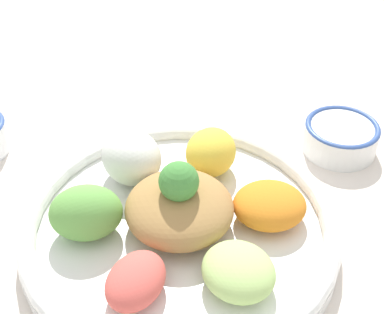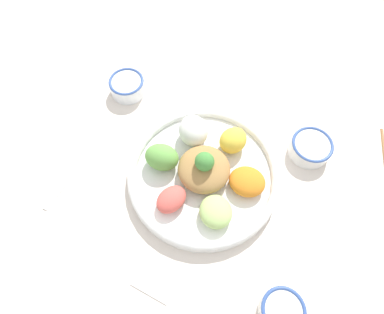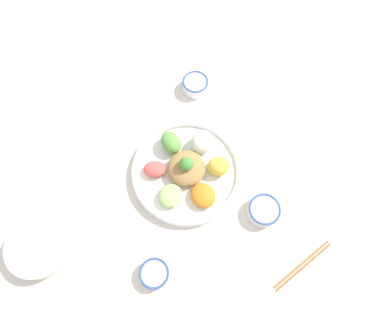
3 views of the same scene
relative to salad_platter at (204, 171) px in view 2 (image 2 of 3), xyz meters
The scene contains 7 objects.
ground_plane 0.03m from the salad_platter, 81.64° to the right, with size 2.40×2.40×0.00m, color silver.
salad_platter is the anchor object (origin of this frame).
sauce_bowl_red 0.32m from the salad_platter, 78.72° to the left, with size 0.09×0.09×0.04m.
rice_bowl_blue 0.26m from the salad_platter, 156.08° to the left, with size 0.10×0.10×0.04m.
sauce_bowl_dark 0.32m from the salad_platter, 89.35° to the right, with size 0.09×0.09×0.04m.
serving_spoon_main 0.32m from the salad_platter, 35.25° to the right, with size 0.12×0.07×0.01m.
serving_spoon_extra 0.28m from the salad_platter, 20.75° to the left, with size 0.07×0.12×0.01m.
Camera 2 is at (0.20, 0.23, 0.69)m, focal length 30.00 mm.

